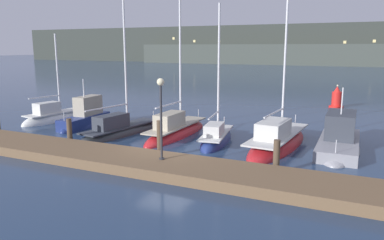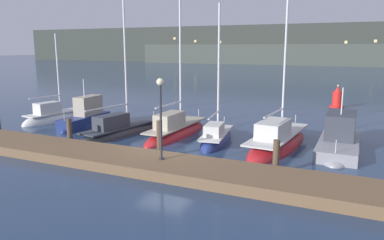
{
  "view_description": "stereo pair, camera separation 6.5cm",
  "coord_description": "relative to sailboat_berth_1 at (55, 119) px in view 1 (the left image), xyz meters",
  "views": [
    {
      "loc": [
        8.74,
        -15.99,
        5.31
      ],
      "look_at": [
        0.0,
        3.09,
        1.2
      ],
      "focal_mm": 35.0,
      "sensor_mm": 36.0,
      "label": 1
    },
    {
      "loc": [
        8.8,
        -15.96,
        5.31
      ],
      "look_at": [
        0.0,
        3.09,
        1.2
      ],
      "focal_mm": 35.0,
      "sensor_mm": 36.0,
      "label": 2
    }
  ],
  "objects": [
    {
      "name": "mooring_pile_3",
      "position": [
        17.18,
        -4.87,
        0.61
      ],
      "size": [
        0.28,
        0.28,
        1.48
      ],
      "primitive_type": "cylinder",
      "color": "#4C3D2D",
      "rests_on": "ground"
    },
    {
      "name": "mooring_pile_1",
      "position": [
        5.88,
        -4.87,
        0.62
      ],
      "size": [
        0.28,
        0.28,
        1.48
      ],
      "primitive_type": "cylinder",
      "color": "#4C3D2D",
      "rests_on": "ground"
    },
    {
      "name": "hillside_backdrop",
      "position": [
        13.3,
        105.03,
        5.51
      ],
      "size": [
        240.0,
        23.0,
        12.25
      ],
      "color": "#333833",
      "rests_on": "ground"
    },
    {
      "name": "ground_plane",
      "position": [
        11.53,
        -4.2,
        -0.13
      ],
      "size": [
        400.0,
        400.0,
        0.0
      ],
      "primitive_type": "plane",
      "color": "navy"
    },
    {
      "name": "sailboat_berth_3",
      "position": [
        6.87,
        -1.57,
        0.04
      ],
      "size": [
        2.6,
        7.04,
        10.21
      ],
      "color": "#2D3338",
      "rests_on": "ground"
    },
    {
      "name": "mooring_pile_2",
      "position": [
        11.53,
        -4.87,
        0.8
      ],
      "size": [
        0.28,
        0.28,
        1.85
      ],
      "primitive_type": "cylinder",
      "color": "#4C3D2D",
      "rests_on": "ground"
    },
    {
      "name": "motorboat_berth_7",
      "position": [
        19.36,
        0.34,
        0.19
      ],
      "size": [
        2.14,
        6.62,
        3.83
      ],
      "color": "gray",
      "rests_on": "ground"
    },
    {
      "name": "sailboat_berth_5",
      "position": [
        12.92,
        -0.84,
        -0.0
      ],
      "size": [
        2.26,
        5.36,
        8.32
      ],
      "color": "navy",
      "rests_on": "ground"
    },
    {
      "name": "sailboat_berth_4",
      "position": [
        10.13,
        -0.43,
        0.05
      ],
      "size": [
        1.74,
        7.01,
        9.7
      ],
      "color": "red",
      "rests_on": "ground"
    },
    {
      "name": "sailboat_berth_6",
      "position": [
        16.3,
        -0.41,
        0.05
      ],
      "size": [
        2.69,
        7.97,
        10.25
      ],
      "color": "red",
      "rests_on": "ground"
    },
    {
      "name": "dock_lamppost",
      "position": [
        12.47,
        -6.37,
        2.74
      ],
      "size": [
        0.32,
        0.32,
        3.56
      ],
      "color": "#2D2D33",
      "rests_on": "dock"
    },
    {
      "name": "sailboat_berth_1",
      "position": [
        0.0,
        0.0,
        0.0
      ],
      "size": [
        2.51,
        5.54,
        7.03
      ],
      "color": "white",
      "rests_on": "ground"
    },
    {
      "name": "motorboat_berth_2",
      "position": [
        3.33,
        -0.62,
        0.2
      ],
      "size": [
        1.57,
        4.75,
        3.89
      ],
      "color": "navy",
      "rests_on": "ground"
    },
    {
      "name": "dock",
      "position": [
        11.53,
        -6.52,
        0.1
      ],
      "size": [
        29.64,
        2.8,
        0.45
      ],
      "primitive_type": "cube",
      "color": "brown",
      "rests_on": "ground"
    },
    {
      "name": "channel_buoy",
      "position": [
        18.24,
        15.04,
        0.64
      ],
      "size": [
        1.24,
        1.24,
        2.04
      ],
      "color": "red",
      "rests_on": "ground"
    }
  ]
}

